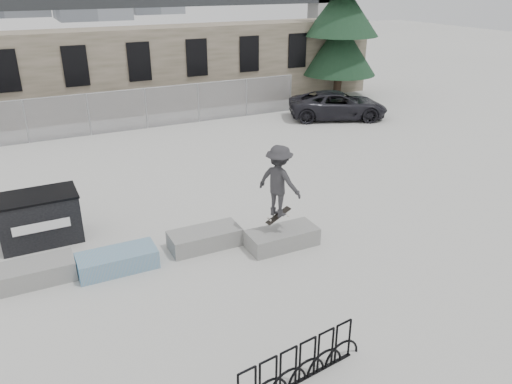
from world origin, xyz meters
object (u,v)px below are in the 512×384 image
planter_center_left (117,260)px  skateboarder (279,181)px  bike_rack (298,365)px  planter_far_left (32,272)px  planter_center_right (205,238)px  planter_offset (282,237)px  suv (338,105)px  dumpster (39,218)px  spruce_tree (342,14)px

planter_center_left → skateboarder: (4.34, -0.73, 1.69)m
bike_rack → planter_far_left: bearing=125.7°
planter_center_right → bike_rack: bike_rack is taller
planter_offset → skateboarder: (-0.10, 0.08, 1.69)m
suv → planter_center_left: bearing=149.2°
planter_center_right → bike_rack: (-0.29, -5.63, 0.16)m
planter_center_left → bike_rack: bike_rack is taller
planter_center_right → skateboarder: skateboarder is taller
dumpster → spruce_tree: bearing=32.4°
planter_center_left → planter_center_right: bearing=3.0°
suv → dumpster: bearing=139.2°
planter_center_right → spruce_tree: bearing=45.0°
planter_far_left → planter_center_right: bearing=-2.6°
planter_offset → suv: 14.28m
planter_center_right → planter_offset: 2.18m
planter_far_left → skateboarder: (6.36, -1.07, 1.69)m
planter_center_right → bike_rack: 5.64m
planter_offset → dumpster: size_ratio=0.91×
spruce_tree → suv: spruce_tree is taller
planter_center_left → planter_offset: same height
planter_offset → skateboarder: skateboarder is taller
spruce_tree → skateboarder: size_ratio=5.22×
dumpster → suv: bearing=25.4°
skateboarder → planter_center_right: bearing=36.6°
suv → spruce_tree: bearing=-11.2°
dumpster → spruce_tree: 22.40m
spruce_tree → planter_center_left: bearing=-139.3°
planter_center_left → dumpster: 3.01m
planter_offset → spruce_tree: bearing=51.0°
planter_offset → suv: size_ratio=0.39×
planter_offset → skateboarder: bearing=142.0°
planter_center_right → bike_rack: bearing=-93.0°
planter_center_left → planter_center_right: size_ratio=1.00×
planter_offset → bike_rack: bike_rack is taller
dumpster → skateboarder: 6.89m
bike_rack → skateboarder: (2.16, 4.77, 1.53)m
planter_center_left → planter_offset: 4.51m
planter_offset → bike_rack: bearing=-115.7°
planter_center_left → planter_offset: bearing=-10.3°
skateboarder → planter_far_left: bearing=51.7°
dumpster → suv: size_ratio=0.42×
planter_center_left → skateboarder: skateboarder is taller
skateboarder → bike_rack: bearing=126.8°
suv → skateboarder: (-9.43, -10.73, 1.25)m
planter_far_left → suv: size_ratio=0.39×
planter_center_right → planter_offset: (1.97, -0.93, 0.00)m
dumpster → planter_center_right: bearing=-30.7°
dumpster → spruce_tree: (18.46, 11.98, 4.21)m
planter_offset → spruce_tree: (12.40, 15.29, 4.67)m
planter_far_left → spruce_tree: spruce_tree is taller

